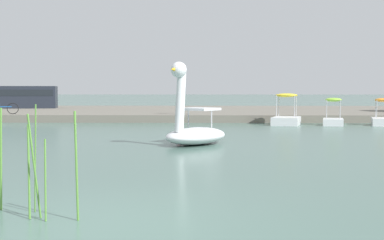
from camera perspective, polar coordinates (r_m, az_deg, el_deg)
The scene contains 10 objects.
ground_plane at distance 6.85m, azimuth -10.13°, elevation -11.38°, with size 608.92×608.92×0.00m, color #47665B.
shore_bank_far at distance 37.42m, azimuth -0.61°, elevation 0.90°, with size 110.71×19.05×0.42m, color #6B665B.
swan_boat at distance 16.42m, azimuth 0.25°, elevation -1.03°, with size 2.70×2.97×2.65m.
pedal_boat_yellow at distance 26.73m, azimuth 10.57°, elevation 0.46°, with size 1.85×2.38×1.63m.
pedal_boat_lime at distance 26.90m, azimuth 15.62°, elevation 0.24°, with size 1.38×1.93×1.41m.
pedal_boat_orange at distance 27.52m, azimuth 20.65°, elevation 0.27°, with size 1.47×2.06×1.40m.
person_on_path at distance 29.24m, azimuth -1.41°, elevation 2.40°, with size 0.26×0.26×1.69m.
bicycle_parked at distance 31.12m, azimuth -20.48°, elevation 1.22°, with size 1.63×0.51×0.66m.
parked_van at distance 41.94m, azimuth -17.93°, elevation 2.56°, with size 4.54×2.46×1.74m.
reed_clump_foreground at distance 7.48m, azimuth -19.71°, elevation -5.27°, with size 2.27×0.79×1.55m.
Camera 1 is at (1.35, -6.49, 1.72)m, focal length 47.37 mm.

